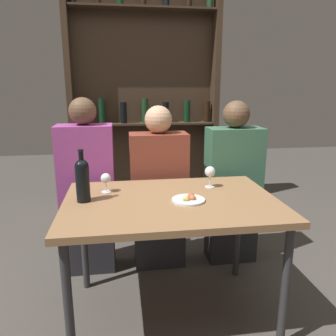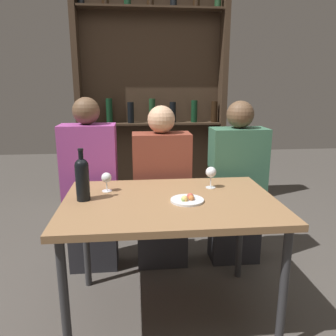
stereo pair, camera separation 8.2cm
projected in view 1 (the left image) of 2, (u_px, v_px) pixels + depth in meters
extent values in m
plane|color=#47423D|center=(171.00, 312.00, 2.00)|extent=(10.00, 10.00, 0.00)
cube|color=olive|center=(171.00, 202.00, 1.83)|extent=(1.19, 0.81, 0.04)
cylinder|color=#2D2D30|center=(69.00, 309.00, 1.51)|extent=(0.04, 0.04, 0.70)
cylinder|color=#2D2D30|center=(285.00, 289.00, 1.66)|extent=(0.04, 0.04, 0.70)
cylinder|color=#2D2D30|center=(84.00, 240.00, 2.18)|extent=(0.04, 0.04, 0.70)
cylinder|color=#2D2D30|center=(238.00, 231.00, 2.32)|extent=(0.04, 0.04, 0.70)
cube|color=#38281C|center=(144.00, 107.00, 3.58)|extent=(1.52, 0.02, 2.25)
cube|color=#38281C|center=(71.00, 108.00, 3.37)|extent=(0.06, 0.18, 2.25)
cube|color=#38281C|center=(215.00, 107.00, 3.58)|extent=(0.06, 0.18, 2.25)
cube|color=#38281C|center=(145.00, 124.00, 3.52)|extent=(1.44, 0.18, 0.02)
cylinder|color=black|center=(80.00, 111.00, 3.38)|extent=(0.07, 0.07, 0.26)
cylinder|color=black|center=(102.00, 111.00, 3.43)|extent=(0.07, 0.07, 0.26)
cylinder|color=black|center=(124.00, 113.00, 3.45)|extent=(0.07, 0.07, 0.22)
cylinder|color=#19381E|center=(145.00, 111.00, 3.49)|extent=(0.07, 0.07, 0.25)
cylinder|color=black|center=(166.00, 112.00, 3.53)|extent=(0.07, 0.07, 0.22)
cylinder|color=black|center=(187.00, 111.00, 3.55)|extent=(0.07, 0.07, 0.23)
cylinder|color=black|center=(207.00, 112.00, 3.58)|extent=(0.07, 0.07, 0.22)
cube|color=#38281C|center=(143.00, 8.00, 3.24)|extent=(1.44, 0.18, 0.02)
cylinder|color=black|center=(83.00, 184.00, 1.77)|extent=(0.07, 0.07, 0.20)
sphere|color=black|center=(82.00, 166.00, 1.75)|extent=(0.07, 0.07, 0.07)
cylinder|color=black|center=(81.00, 159.00, 1.74)|extent=(0.03, 0.03, 0.08)
cylinder|color=black|center=(81.00, 150.00, 1.72)|extent=(0.03, 0.03, 0.01)
cylinder|color=silver|center=(210.00, 187.00, 2.04)|extent=(0.06, 0.06, 0.00)
cylinder|color=silver|center=(210.00, 180.00, 2.03)|extent=(0.01, 0.01, 0.08)
sphere|color=silver|center=(210.00, 172.00, 2.02)|extent=(0.07, 0.07, 0.07)
cylinder|color=silver|center=(106.00, 192.00, 1.95)|extent=(0.06, 0.06, 0.00)
cylinder|color=silver|center=(106.00, 186.00, 1.94)|extent=(0.01, 0.01, 0.06)
sphere|color=silver|center=(106.00, 178.00, 1.93)|extent=(0.06, 0.06, 0.06)
cylinder|color=silver|center=(188.00, 200.00, 1.80)|extent=(0.18, 0.18, 0.01)
sphere|color=gold|center=(187.00, 200.00, 1.76)|extent=(0.02, 0.02, 0.02)
sphere|color=#C67038|center=(193.00, 198.00, 1.78)|extent=(0.03, 0.03, 0.03)
sphere|color=#99B256|center=(185.00, 199.00, 1.77)|extent=(0.03, 0.03, 0.03)
sphere|color=#E5BC66|center=(186.00, 198.00, 1.77)|extent=(0.04, 0.04, 0.04)
sphere|color=#B74C3D|center=(191.00, 196.00, 1.81)|extent=(0.04, 0.04, 0.04)
cube|color=#26262B|center=(91.00, 240.00, 2.45)|extent=(0.35, 0.22, 0.45)
cube|color=#9E3F8C|center=(86.00, 170.00, 2.31)|extent=(0.39, 0.22, 0.64)
sphere|color=brown|center=(83.00, 111.00, 2.21)|extent=(0.19, 0.19, 0.19)
cube|color=#26262B|center=(159.00, 236.00, 2.52)|extent=(0.37, 0.22, 0.45)
cube|color=brown|center=(158.00, 172.00, 2.39)|extent=(0.42, 0.22, 0.57)
sphere|color=tan|center=(158.00, 119.00, 2.30)|extent=(0.19, 0.19, 0.19)
cube|color=#26262B|center=(230.00, 231.00, 2.60)|extent=(0.37, 0.22, 0.45)
cube|color=#38664C|center=(234.00, 167.00, 2.47)|extent=(0.41, 0.22, 0.60)
sphere|color=brown|center=(236.00, 114.00, 2.37)|extent=(0.20, 0.20, 0.20)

